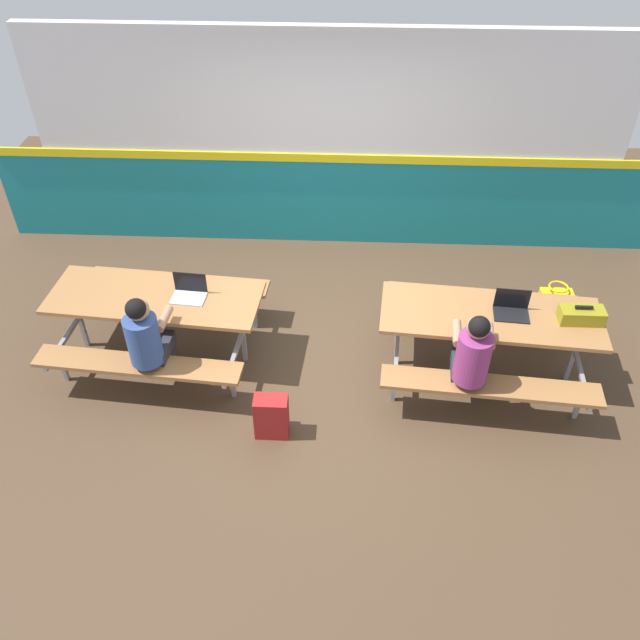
# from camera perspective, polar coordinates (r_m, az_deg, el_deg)

# --- Properties ---
(ground_plane) EXTENTS (10.00, 10.00, 0.02)m
(ground_plane) POSITION_cam_1_polar(r_m,az_deg,el_deg) (6.75, 0.02, -3.28)
(ground_plane) COLOR #4C3826
(accent_backdrop) EXTENTS (8.00, 0.14, 2.60)m
(accent_backdrop) POSITION_cam_1_polar(r_m,az_deg,el_deg) (7.86, 0.78, 14.70)
(accent_backdrop) COLOR teal
(accent_backdrop) RESTS_ON ground
(picnic_table_left) EXTENTS (2.10, 1.71, 0.74)m
(picnic_table_left) POSITION_cam_1_polar(r_m,az_deg,el_deg) (6.61, -13.95, 0.94)
(picnic_table_left) COLOR #9E6B3D
(picnic_table_left) RESTS_ON ground
(picnic_table_right) EXTENTS (2.10, 1.71, 0.74)m
(picnic_table_right) POSITION_cam_1_polar(r_m,az_deg,el_deg) (6.41, 14.40, -0.61)
(picnic_table_right) COLOR #9E6B3D
(picnic_table_right) RESTS_ON ground
(student_nearer) EXTENTS (0.38, 0.53, 1.21)m
(student_nearer) POSITION_cam_1_polar(r_m,az_deg,el_deg) (6.10, -14.74, -1.50)
(student_nearer) COLOR #2D2D38
(student_nearer) RESTS_ON ground
(student_further) EXTENTS (0.38, 0.53, 1.21)m
(student_further) POSITION_cam_1_polar(r_m,az_deg,el_deg) (5.88, 13.00, -3.01)
(student_further) COLOR #2D2D38
(student_further) RESTS_ON ground
(laptop_silver) EXTENTS (0.34, 0.25, 0.22)m
(laptop_silver) POSITION_cam_1_polar(r_m,az_deg,el_deg) (6.41, -11.27, 2.36)
(laptop_silver) COLOR silver
(laptop_silver) RESTS_ON picnic_table_left
(laptop_dark) EXTENTS (0.34, 0.25, 0.22)m
(laptop_dark) POSITION_cam_1_polar(r_m,az_deg,el_deg) (6.34, 16.26, 0.92)
(laptop_dark) COLOR black
(laptop_dark) RESTS_ON picnic_table_right
(toolbox_grey) EXTENTS (0.40, 0.18, 0.18)m
(toolbox_grey) POSITION_cam_1_polar(r_m,az_deg,el_deg) (6.44, 21.72, 0.39)
(toolbox_grey) COLOR olive
(toolbox_grey) RESTS_ON picnic_table_right
(backpack_dark) EXTENTS (0.30, 0.22, 0.44)m
(backpack_dark) POSITION_cam_1_polar(r_m,az_deg,el_deg) (5.92, -4.22, -8.31)
(backpack_dark) COLOR maroon
(backpack_dark) RESTS_ON ground
(tote_bag_bright) EXTENTS (0.34, 0.21, 0.43)m
(tote_bag_bright) POSITION_cam_1_polar(r_m,az_deg,el_deg) (7.53, 19.60, 1.34)
(tote_bag_bright) COLOR yellow
(tote_bag_bright) RESTS_ON ground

